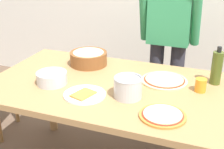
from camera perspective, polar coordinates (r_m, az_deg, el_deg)
name	(u,v)px	position (r m, az deg, el deg)	size (l,w,h in m)	color
dining_table	(109,96)	(2.06, -0.49, -4.12)	(1.60, 0.96, 0.76)	#A37A4C
person_cook	(169,32)	(2.59, 10.57, 7.72)	(0.49, 0.25, 1.62)	#2D2D38
pizza_raw_on_board	(164,80)	(2.09, 9.71, -1.06)	(0.31, 0.31, 0.02)	beige
pizza_cooked_on_tray	(163,115)	(1.68, 9.40, -7.50)	(0.25, 0.25, 0.02)	#C67A33
plate_with_slice	(85,94)	(1.88, -5.14, -3.72)	(0.26, 0.26, 0.02)	white
popcorn_bowl	(88,57)	(2.33, -4.40, 3.28)	(0.28, 0.28, 0.11)	brown
mixing_bowl_steel	(52,78)	(2.05, -11.14, -0.64)	(0.20, 0.20, 0.08)	#B7B7BC
olive_oil_bottle	(217,68)	(2.10, 18.92, 1.22)	(0.07, 0.07, 0.26)	#47561E
steel_pot	(128,87)	(1.83, 2.99, -2.36)	(0.17, 0.17, 0.13)	#B7B7BC
cup_orange	(201,85)	(1.99, 16.18, -1.92)	(0.07, 0.07, 0.09)	orange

